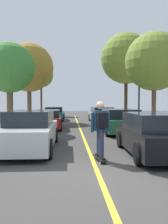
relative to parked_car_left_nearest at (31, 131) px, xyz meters
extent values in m
plane|color=#3D3A38|center=(2.13, -2.91, -0.69)|extent=(80.00, 80.00, 0.00)
cube|color=gold|center=(2.13, 1.09, -0.69)|extent=(0.12, 39.20, 0.01)
cube|color=#B7B7BC|center=(0.00, -0.03, -0.14)|extent=(1.74, 4.42, 0.74)
cube|color=black|center=(0.00, 0.09, 0.49)|extent=(1.52, 2.48, 0.51)
cylinder|color=black|center=(0.79, -1.54, -0.37)|extent=(0.22, 0.64, 0.64)
cylinder|color=black|center=(0.81, 1.47, -0.37)|extent=(0.22, 0.64, 0.64)
cylinder|color=black|center=(-0.79, 1.48, -0.37)|extent=(0.22, 0.64, 0.64)
cube|color=maroon|center=(0.00, 6.92, -0.21)|extent=(1.92, 4.52, 0.61)
cube|color=black|center=(0.00, 6.87, 0.32)|extent=(1.65, 2.99, 0.45)
cylinder|color=black|center=(0.87, 5.42, -0.37)|extent=(0.24, 0.65, 0.64)
cylinder|color=black|center=(-0.76, 5.36, -0.37)|extent=(0.24, 0.65, 0.64)
cylinder|color=black|center=(0.76, 8.48, -0.37)|extent=(0.24, 0.65, 0.64)
cylinder|color=black|center=(-0.87, 8.42, -0.37)|extent=(0.24, 0.65, 0.64)
cube|color=#196066|center=(0.00, 13.87, -0.19)|extent=(1.80, 4.19, 0.64)
cube|color=black|center=(0.00, 13.82, 0.36)|extent=(1.57, 2.50, 0.47)
cylinder|color=black|center=(0.81, 12.48, -0.37)|extent=(0.22, 0.64, 0.64)
cylinder|color=black|center=(-0.83, 12.49, -0.37)|extent=(0.22, 0.64, 0.64)
cylinder|color=black|center=(0.83, 15.25, -0.37)|extent=(0.22, 0.64, 0.64)
cylinder|color=black|center=(-0.81, 15.26, -0.37)|extent=(0.22, 0.64, 0.64)
cube|color=black|center=(4.27, -1.13, -0.17)|extent=(1.96, 4.06, 0.68)
cube|color=black|center=(4.27, -1.17, 0.43)|extent=(1.70, 2.60, 0.53)
cylinder|color=black|center=(3.43, 0.20, -0.37)|extent=(0.24, 0.65, 0.64)
cylinder|color=black|center=(5.17, 0.16, -0.37)|extent=(0.24, 0.65, 0.64)
cylinder|color=black|center=(3.36, -2.41, -0.37)|extent=(0.24, 0.65, 0.64)
cube|color=#1E5B33|center=(4.27, 4.50, -0.18)|extent=(1.92, 4.32, 0.66)
cube|color=black|center=(4.27, 4.26, 0.41)|extent=(1.68, 2.69, 0.52)
cylinder|color=black|center=(3.37, 5.95, -0.37)|extent=(0.22, 0.64, 0.64)
cylinder|color=black|center=(5.15, 5.96, -0.37)|extent=(0.22, 0.64, 0.64)
cylinder|color=black|center=(3.39, 3.04, -0.37)|extent=(0.22, 0.64, 0.64)
cylinder|color=black|center=(5.16, 3.05, -0.37)|extent=(0.22, 0.64, 0.64)
cube|color=#BCAD89|center=(4.27, 11.60, -0.18)|extent=(1.92, 4.65, 0.66)
cube|color=black|center=(4.27, 11.50, 0.39)|extent=(1.67, 2.98, 0.48)
cylinder|color=black|center=(3.38, 13.19, -0.37)|extent=(0.23, 0.64, 0.64)
cylinder|color=black|center=(5.10, 13.22, -0.37)|extent=(0.23, 0.64, 0.64)
cylinder|color=black|center=(3.43, 9.97, -0.37)|extent=(0.23, 0.64, 0.64)
cylinder|color=black|center=(5.16, 10.00, -0.37)|extent=(0.23, 0.64, 0.64)
cylinder|color=brown|center=(-2.13, 5.57, 0.89)|extent=(0.37, 0.37, 2.89)
sphere|color=#3D7F33|center=(-2.13, 5.57, 3.13)|extent=(3.02, 3.02, 3.02)
cylinder|color=brown|center=(-2.13, 12.39, 1.19)|extent=(0.38, 0.38, 3.48)
sphere|color=olive|center=(-2.13, 12.39, 4.14)|extent=(4.33, 4.33, 4.33)
cylinder|color=#3D2D1E|center=(-2.13, 21.33, 1.53)|extent=(0.24, 0.24, 4.16)
sphere|color=#4C7A23|center=(-2.13, 21.33, 4.45)|extent=(3.04, 3.04, 3.04)
cylinder|color=brown|center=(6.40, 4.71, 0.97)|extent=(0.26, 0.26, 3.05)
sphere|color=olive|center=(6.40, 4.71, 3.43)|extent=(3.41, 3.41, 3.41)
cylinder|color=#3D2D1E|center=(6.40, 11.48, 1.48)|extent=(0.29, 0.29, 4.07)
sphere|color=olive|center=(6.40, 11.48, 4.87)|extent=(4.41, 4.41, 4.41)
cylinder|color=#B2140F|center=(5.77, 3.64, -0.28)|extent=(0.20, 0.20, 0.55)
sphere|color=#B2140F|center=(5.77, 3.64, 0.06)|extent=(0.18, 0.18, 0.18)
cylinder|color=#38383D|center=(6.02, 6.40, 2.02)|extent=(0.12, 0.12, 5.14)
cube|color=#EAE5C6|center=(6.02, 6.40, 4.71)|extent=(0.36, 0.24, 0.20)
cube|color=black|center=(2.35, -1.84, -0.60)|extent=(0.35, 0.86, 0.02)
cylinder|color=beige|center=(2.20, -1.51, -0.67)|extent=(0.03, 0.06, 0.06)
cylinder|color=beige|center=(2.39, -1.48, -0.67)|extent=(0.03, 0.06, 0.06)
cylinder|color=beige|center=(2.31, -2.19, -0.67)|extent=(0.03, 0.06, 0.06)
cylinder|color=beige|center=(2.49, -2.16, -0.67)|extent=(0.03, 0.06, 0.06)
cube|color=#99999E|center=(2.30, -1.50, -0.63)|extent=(0.10, 0.05, 0.02)
cube|color=#99999E|center=(2.40, -2.17, -0.63)|extent=(0.10, 0.05, 0.02)
cube|color=black|center=(2.31, -1.62, -0.56)|extent=(0.14, 0.27, 0.06)
cube|color=black|center=(2.38, -2.05, -0.56)|extent=(0.14, 0.27, 0.06)
cylinder|color=#283351|center=(2.33, -1.72, -0.12)|extent=(0.17, 0.17, 0.81)
cylinder|color=#283351|center=(2.37, -1.95, -0.12)|extent=(0.17, 0.17, 0.81)
cube|color=navy|center=(2.35, -1.84, 0.51)|extent=(0.43, 0.28, 0.58)
sphere|color=tan|center=(2.35, -1.84, 0.97)|extent=(0.23, 0.23, 0.23)
cylinder|color=navy|center=(2.11, -1.87, 0.46)|extent=(0.10, 0.10, 0.58)
cylinder|color=navy|center=(2.59, -1.80, 0.46)|extent=(0.10, 0.10, 0.58)
cube|color=black|center=(2.38, -2.03, 0.53)|extent=(0.32, 0.22, 0.44)
camera|label=1|loc=(1.43, -8.65, 1.06)|focal=37.27mm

